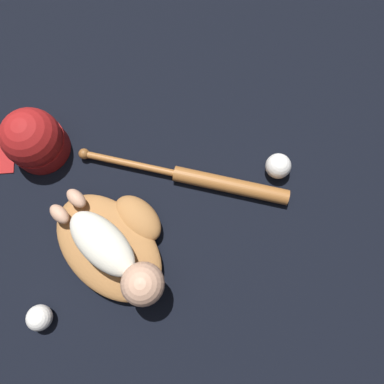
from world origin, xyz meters
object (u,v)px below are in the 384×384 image
object	(u,v)px
baseball	(278,166)
baseball_spare	(39,318)
baby_figure	(116,256)
baseball_glove	(114,241)
baseball_bat	(210,181)
baseball_cap	(33,140)

from	to	relation	value
baseball	baseball_spare	xyz separation A→B (m)	(-0.38, -0.66, -0.00)
baby_figure	baseball	bearing A→B (deg)	58.25
baseball_glove	baseball_bat	xyz separation A→B (m)	(0.16, 0.27, -0.01)
baseball	baseball_cap	distance (m)	0.69
baseball_glove	baby_figure	size ratio (longest dim) A/B	1.07
baby_figure	baseball	world-z (taller)	baby_figure
baby_figure	baseball	distance (m)	0.51
baseball	baseball_spare	size ratio (longest dim) A/B	1.10
baseball	baby_figure	bearing A→B (deg)	-121.75
baseball	baseball_cap	world-z (taller)	baseball_cap
baseball_glove	baby_figure	bearing A→B (deg)	-36.38
baseball_cap	baby_figure	bearing A→B (deg)	-24.49
baseball_glove	baseball_spare	bearing A→B (deg)	-105.51
baseball_bat	baseball_cap	xyz separation A→B (m)	(-0.49, -0.13, 0.05)
baseball	baseball_cap	bearing A→B (deg)	-158.24
baseball_bat	baby_figure	bearing A→B (deg)	-110.32
baseball_bat	baseball_cap	distance (m)	0.51
baby_figure	baseball	size ratio (longest dim) A/B	5.10
baseball_bat	baseball_spare	xyz separation A→B (m)	(-0.23, -0.53, 0.01)
baby_figure	baseball_bat	world-z (taller)	baby_figure
baseball_glove	baby_figure	distance (m)	0.09
baseball_glove	baseball_spare	world-z (taller)	baseball_glove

